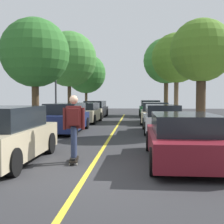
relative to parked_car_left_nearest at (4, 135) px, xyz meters
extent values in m
plane|color=#2D2D30|center=(2.40, -1.01, -0.73)|extent=(80.00, 80.00, 0.00)
cube|color=gold|center=(2.40, 2.99, -0.73)|extent=(0.12, 39.20, 0.01)
cube|color=#BCAD89|center=(0.00, 0.02, -0.18)|extent=(1.80, 4.20, 0.75)
cube|color=black|center=(0.00, -0.05, 0.48)|extent=(1.57, 2.63, 0.57)
cylinder|color=black|center=(0.81, -1.38, -0.41)|extent=(0.23, 0.64, 0.64)
cylinder|color=black|center=(0.83, 1.40, -0.41)|extent=(0.23, 0.64, 0.64)
cube|color=navy|center=(0.00, 7.12, -0.18)|extent=(1.73, 4.64, 0.75)
cube|color=black|center=(0.00, 7.25, 0.45)|extent=(1.52, 3.02, 0.51)
cylinder|color=black|center=(0.79, 5.50, -0.41)|extent=(0.22, 0.64, 0.64)
cylinder|color=black|center=(-0.80, 5.50, -0.41)|extent=(0.22, 0.64, 0.64)
cylinder|color=black|center=(0.80, 8.73, -0.41)|extent=(0.22, 0.64, 0.64)
cylinder|color=black|center=(-0.79, 8.74, -0.41)|extent=(0.22, 0.64, 0.64)
cube|color=#BCAD89|center=(0.00, 12.89, -0.20)|extent=(2.00, 4.29, 0.71)
cube|color=black|center=(0.00, 13.00, 0.39)|extent=(1.73, 2.78, 0.47)
cylinder|color=black|center=(0.83, 11.45, -0.41)|extent=(0.24, 0.65, 0.64)
cylinder|color=black|center=(-0.92, 11.50, -0.41)|extent=(0.24, 0.65, 0.64)
cylinder|color=black|center=(0.92, 14.28, -0.41)|extent=(0.24, 0.65, 0.64)
cylinder|color=black|center=(-0.83, 14.33, -0.41)|extent=(0.24, 0.65, 0.64)
cube|color=black|center=(0.00, 18.41, -0.20)|extent=(1.90, 4.56, 0.71)
cube|color=black|center=(0.00, 18.51, 0.42)|extent=(1.63, 2.85, 0.54)
cylinder|color=black|center=(0.76, 16.83, -0.41)|extent=(0.24, 0.65, 0.64)
cylinder|color=black|center=(-0.86, 16.89, -0.41)|extent=(0.24, 0.65, 0.64)
cylinder|color=black|center=(0.86, 19.93, -0.41)|extent=(0.24, 0.65, 0.64)
cylinder|color=black|center=(-0.76, 19.98, -0.41)|extent=(0.24, 0.65, 0.64)
cube|color=maroon|center=(4.80, 0.50, -0.24)|extent=(1.88, 4.57, 0.63)
cube|color=black|center=(4.80, 0.43, 0.33)|extent=(1.64, 2.83, 0.50)
cylinder|color=black|center=(3.96, 2.08, -0.41)|extent=(0.23, 0.64, 0.64)
cylinder|color=black|center=(5.67, 2.06, -0.41)|extent=(0.23, 0.64, 0.64)
cylinder|color=black|center=(3.93, -1.06, -0.41)|extent=(0.23, 0.64, 0.64)
cube|color=white|center=(4.80, 7.37, -0.21)|extent=(1.73, 4.07, 0.67)
cube|color=black|center=(4.80, 7.18, 0.39)|extent=(1.52, 2.74, 0.53)
cylinder|color=black|center=(4.00, 8.70, -0.41)|extent=(0.22, 0.64, 0.64)
cylinder|color=black|center=(5.59, 8.70, -0.41)|extent=(0.22, 0.64, 0.64)
cylinder|color=black|center=(4.01, 6.03, -0.41)|extent=(0.22, 0.64, 0.64)
cylinder|color=black|center=(5.60, 6.04, -0.41)|extent=(0.22, 0.64, 0.64)
cube|color=#BCAD89|center=(4.80, 12.85, -0.23)|extent=(1.92, 4.67, 0.64)
cube|color=black|center=(4.80, 12.94, 0.38)|extent=(1.67, 2.89, 0.57)
cylinder|color=black|center=(3.98, 14.49, -0.41)|extent=(0.23, 0.64, 0.64)
cylinder|color=black|center=(5.69, 14.45, -0.41)|extent=(0.23, 0.64, 0.64)
cylinder|color=black|center=(3.91, 11.25, -0.41)|extent=(0.23, 0.64, 0.64)
cylinder|color=black|center=(5.62, 11.22, -0.41)|extent=(0.23, 0.64, 0.64)
cube|color=#1E5B33|center=(4.80, 19.57, -0.17)|extent=(1.84, 4.04, 0.75)
cube|color=black|center=(4.80, 19.58, 0.47)|extent=(1.61, 2.53, 0.54)
cylinder|color=black|center=(3.94, 20.87, -0.41)|extent=(0.23, 0.64, 0.64)
cylinder|color=black|center=(5.63, 20.89, -0.41)|extent=(0.23, 0.64, 0.64)
cylinder|color=black|center=(3.97, 18.25, -0.41)|extent=(0.23, 0.64, 0.64)
cylinder|color=black|center=(5.66, 18.26, -0.41)|extent=(0.23, 0.64, 0.64)
cylinder|color=#4C3823|center=(-1.68, 7.62, 0.89)|extent=(0.37, 0.37, 2.97)
sphere|color=#2D6B28|center=(-1.68, 7.62, 3.32)|extent=(3.56, 3.56, 3.56)
cylinder|color=#3D2D1E|center=(-1.68, 15.79, 1.03)|extent=(0.28, 0.28, 3.23)
sphere|color=#3D7F33|center=(-1.68, 15.79, 3.99)|extent=(4.31, 4.31, 4.31)
cylinder|color=#4C3823|center=(-1.68, 23.97, 0.89)|extent=(0.27, 0.27, 2.97)
sphere|color=#2D6B28|center=(-1.68, 23.97, 3.49)|extent=(4.13, 4.13, 4.13)
cylinder|color=#3D2D1E|center=(6.48, 6.37, 0.95)|extent=(0.43, 0.43, 3.09)
sphere|color=#4C7A23|center=(6.48, 6.37, 3.15)|extent=(2.86, 2.86, 2.86)
cylinder|color=brown|center=(6.48, 14.84, 1.22)|extent=(0.32, 0.32, 3.61)
sphere|color=#4C7A23|center=(6.48, 14.84, 3.88)|extent=(3.64, 3.64, 3.64)
cylinder|color=#4C3823|center=(6.48, 22.30, 1.29)|extent=(0.42, 0.42, 3.75)
sphere|color=#3D7F33|center=(6.48, 22.30, 4.57)|extent=(4.44, 4.44, 4.44)
cylinder|color=#B2140F|center=(6.30, 4.32, -0.32)|extent=(0.20, 0.20, 0.55)
sphere|color=#B2140F|center=(6.30, 4.32, 0.02)|extent=(0.18, 0.18, 0.18)
cylinder|color=#38383D|center=(-1.75, 11.96, 2.23)|extent=(0.12, 0.12, 5.64)
cube|color=#EAE5C6|center=(-1.75, 11.96, 5.17)|extent=(0.36, 0.24, 0.20)
cube|color=black|center=(1.86, 0.15, -0.64)|extent=(0.33, 0.86, 0.02)
cylinder|color=beige|center=(1.72, 0.47, -0.70)|extent=(0.03, 0.06, 0.06)
cylinder|color=beige|center=(1.91, 0.50, -0.70)|extent=(0.03, 0.06, 0.06)
cylinder|color=beige|center=(1.81, -0.20, -0.70)|extent=(0.03, 0.06, 0.06)
cylinder|color=beige|center=(2.00, -0.17, -0.70)|extent=(0.03, 0.06, 0.06)
cube|color=#99999E|center=(1.82, 0.49, -0.66)|extent=(0.10, 0.05, 0.02)
cube|color=#99999E|center=(1.91, -0.19, -0.66)|extent=(0.10, 0.05, 0.02)
cube|color=black|center=(1.83, 0.37, -0.60)|extent=(0.13, 0.27, 0.06)
cube|color=black|center=(1.89, -0.07, -0.60)|extent=(0.13, 0.27, 0.06)
cylinder|color=#283351|center=(1.85, 0.27, -0.16)|extent=(0.17, 0.17, 0.82)
cylinder|color=#283351|center=(1.88, 0.03, -0.16)|extent=(0.17, 0.17, 0.82)
cube|color=#511919|center=(1.86, 0.15, 0.49)|extent=(0.43, 0.27, 0.60)
sphere|color=tan|center=(1.86, 0.15, 0.96)|extent=(0.23, 0.23, 0.23)
cylinder|color=#511919|center=(1.62, 0.12, 0.45)|extent=(0.10, 0.10, 0.58)
cylinder|color=#511919|center=(2.11, 0.18, 0.45)|extent=(0.10, 0.10, 0.58)
cube|color=#4C1414|center=(1.89, -0.05, 0.51)|extent=(0.32, 0.22, 0.44)
camera|label=1|loc=(3.50, -7.84, 1.03)|focal=48.90mm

